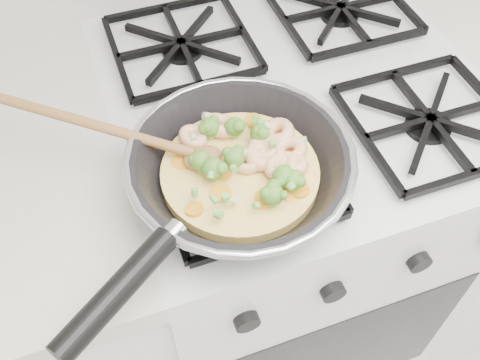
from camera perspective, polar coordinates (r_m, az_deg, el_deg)
name	(u,v)px	position (r m, az deg, el deg)	size (l,w,h in m)	color
stove	(281,234)	(1.24, 4.31, -5.60)	(0.60, 0.60, 0.92)	silver
skillet	(238,168)	(0.71, -0.21, 1.23)	(0.44, 0.39, 0.09)	black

